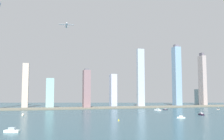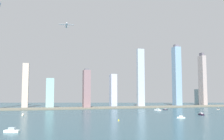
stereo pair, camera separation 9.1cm
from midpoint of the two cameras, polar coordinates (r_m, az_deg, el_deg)
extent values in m
plane|color=#25434F|center=(264.59, 20.13, -13.60)|extent=(6000.00, 6000.00, 0.00)
cube|color=#615F51|center=(656.25, -2.10, -8.56)|extent=(932.56, 71.50, 2.40)
cube|color=#B0B6D1|center=(728.52, 0.24, -4.64)|extent=(17.31, 25.46, 93.48)
cube|color=#A2B2C4|center=(716.29, 6.50, -1.75)|extent=(19.85, 12.85, 164.58)
cube|color=#A29492|center=(831.03, 19.87, -2.27)|extent=(13.54, 25.07, 155.12)
cube|color=#58535F|center=(838.76, 19.70, 3.35)|extent=(8.12, 15.04, 9.41)
cube|color=slate|center=(653.43, -5.82, -4.35)|extent=(17.64, 25.32, 98.16)
cube|color=#52565F|center=(656.11, -5.78, 0.12)|extent=(10.58, 15.19, 4.19)
cube|color=#91A7A9|center=(877.84, 19.05, -5.83)|extent=(16.61, 20.33, 51.17)
cube|color=#779ABB|center=(781.46, 14.50, -1.40)|extent=(19.89, 23.58, 178.33)
cube|color=slate|center=(792.72, 14.35, 5.32)|extent=(11.94, 14.15, 7.63)
cube|color=#85B1B2|center=(674.78, -13.95, -5.11)|extent=(20.32, 15.20, 77.81)
cube|color=#C5B0A0|center=(717.30, -19.09, -3.32)|extent=(15.82, 23.78, 119.21)
cube|color=beige|center=(471.54, -19.62, -9.65)|extent=(3.40, 8.98, 1.80)
cube|color=silver|center=(471.39, -19.62, -9.42)|extent=(2.18, 4.01, 1.97)
cylinder|color=silver|center=(471.07, -19.60, -8.91)|extent=(0.24, 0.24, 6.44)
cube|color=white|center=(577.33, 10.35, -8.96)|extent=(10.42, 17.98, 2.24)
cube|color=#8CA2A5|center=(577.17, 10.35, -8.72)|extent=(6.12, 8.33, 2.55)
cylinder|color=silver|center=(576.99, 10.34, -8.42)|extent=(0.24, 0.24, 3.47)
cube|color=white|center=(280.89, -21.80, -12.80)|extent=(16.32, 10.21, 2.33)
cube|color=#94A6B1|center=(280.55, -21.78, -12.29)|extent=(7.64, 5.73, 2.69)
cube|color=black|center=(604.14, 12.03, -8.80)|extent=(13.09, 6.24, 1.30)
cube|color=#A2929B|center=(604.04, 12.03, -8.66)|extent=(5.96, 3.58, 1.71)
cube|color=beige|center=(648.70, 22.97, -8.22)|extent=(4.21, 6.66, 1.85)
cube|color=#35414A|center=(648.57, 22.97, -8.03)|extent=(2.30, 3.12, 2.51)
cylinder|color=silver|center=(648.35, 22.95, -7.67)|extent=(0.24, 0.24, 5.59)
cube|color=black|center=(482.53, 19.62, -9.51)|extent=(6.98, 15.33, 2.23)
cube|color=#A59FA9|center=(482.34, 19.61, -9.24)|extent=(4.29, 6.94, 2.40)
cylinder|color=silver|center=(482.06, 19.60, -8.77)|extent=(0.24, 0.24, 5.51)
cube|color=white|center=(418.01, 15.43, -10.38)|extent=(12.68, 10.41, 1.68)
cube|color=silver|center=(417.83, 15.43, -10.12)|extent=(6.20, 5.52, 2.12)
cylinder|color=silver|center=(417.57, 15.42, -9.72)|extent=(0.24, 0.24, 3.84)
cone|color=yellow|center=(365.05, 1.53, -11.25)|extent=(1.91, 1.91, 2.93)
cylinder|color=#B1B8C4|center=(572.45, -10.31, 9.98)|extent=(5.61, 33.01, 3.76)
sphere|color=#B1B8C4|center=(556.61, -10.25, 10.42)|extent=(3.76, 3.76, 3.76)
cube|color=#B1B8C4|center=(572.89, -10.31, 10.14)|extent=(32.81, 6.24, 0.50)
cube|color=#B1B8C4|center=(585.92, -10.35, 9.68)|extent=(11.57, 3.72, 0.40)
cube|color=#2D333D|center=(586.91, -10.35, 10.04)|extent=(0.67, 3.10, 5.00)
camera|label=1|loc=(0.05, -90.00, 0.00)|focal=40.21mm
camera|label=2|loc=(0.05, 90.00, 0.00)|focal=40.21mm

